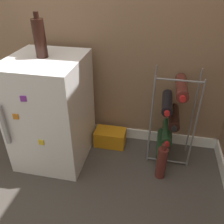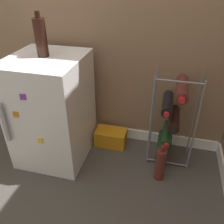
# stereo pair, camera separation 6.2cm
# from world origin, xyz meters

# --- Properties ---
(ground_plane) EXTENTS (14.00, 14.00, 0.00)m
(ground_plane) POSITION_xyz_m (0.00, 0.00, 0.00)
(ground_plane) COLOR #423D38
(mini_fridge) EXTENTS (0.48, 0.55, 0.78)m
(mini_fridge) POSITION_xyz_m (-0.46, 0.26, 0.39)
(mini_fridge) COLOR white
(mini_fridge) RESTS_ON ground_plane
(wine_rack) EXTENTS (0.31, 0.33, 0.70)m
(wine_rack) POSITION_xyz_m (0.38, 0.40, 0.36)
(wine_rack) COLOR slate
(wine_rack) RESTS_ON ground_plane
(soda_box) EXTENTS (0.25, 0.15, 0.13)m
(soda_box) POSITION_xyz_m (-0.07, 0.45, 0.07)
(soda_box) COLOR orange
(soda_box) RESTS_ON ground_plane
(fridge_top_bottle) EXTENTS (0.07, 0.07, 0.27)m
(fridge_top_bottle) POSITION_xyz_m (-0.47, 0.27, 0.90)
(fridge_top_bottle) COLOR black
(fridge_top_bottle) RESTS_ON mini_fridge
(loose_bottle_floor) EXTENTS (0.07, 0.07, 0.29)m
(loose_bottle_floor) POSITION_xyz_m (0.35, 0.17, 0.13)
(loose_bottle_floor) COLOR #56231E
(loose_bottle_floor) RESTS_ON ground_plane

